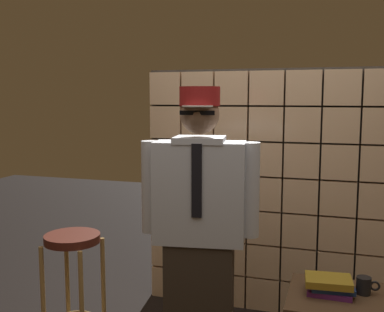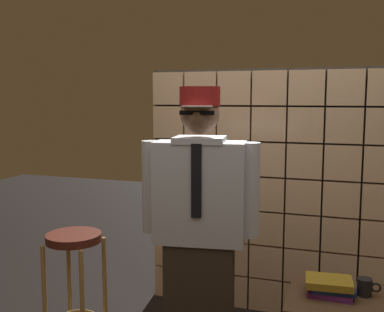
{
  "view_description": "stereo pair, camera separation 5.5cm",
  "coord_description": "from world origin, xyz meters",
  "px_view_note": "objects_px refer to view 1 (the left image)",
  "views": [
    {
      "loc": [
        0.51,
        -2.09,
        1.64
      ],
      "look_at": [
        -0.26,
        0.33,
        1.32
      ],
      "focal_mm": 43.28,
      "sensor_mm": 36.0,
      "label": 1
    },
    {
      "loc": [
        0.56,
        -2.07,
        1.64
      ],
      "look_at": [
        -0.26,
        0.33,
        1.32
      ],
      "focal_mm": 43.28,
      "sensor_mm": 36.0,
      "label": 2
    }
  ],
  "objects_px": {
    "standing_person": "(199,230)",
    "coffee_mug": "(364,285)",
    "bar_stool": "(73,267)",
    "side_table": "(336,309)",
    "book_stack": "(330,286)"
  },
  "relations": [
    {
      "from": "bar_stool",
      "to": "side_table",
      "type": "height_order",
      "value": "bar_stool"
    },
    {
      "from": "standing_person",
      "to": "coffee_mug",
      "type": "height_order",
      "value": "standing_person"
    },
    {
      "from": "standing_person",
      "to": "book_stack",
      "type": "distance_m",
      "value": 0.78
    },
    {
      "from": "side_table",
      "to": "coffee_mug",
      "type": "bearing_deg",
      "value": 25.39
    },
    {
      "from": "side_table",
      "to": "book_stack",
      "type": "height_order",
      "value": "book_stack"
    },
    {
      "from": "bar_stool",
      "to": "book_stack",
      "type": "bearing_deg",
      "value": 5.24
    },
    {
      "from": "standing_person",
      "to": "side_table",
      "type": "distance_m",
      "value": 0.86
    },
    {
      "from": "bar_stool",
      "to": "coffee_mug",
      "type": "relative_size",
      "value": 6.37
    },
    {
      "from": "side_table",
      "to": "book_stack",
      "type": "bearing_deg",
      "value": 168.71
    },
    {
      "from": "book_stack",
      "to": "coffee_mug",
      "type": "xyz_separation_m",
      "value": [
        0.18,
        0.06,
        -0.0
      ]
    },
    {
      "from": "standing_person",
      "to": "coffee_mug",
      "type": "xyz_separation_m",
      "value": [
        0.9,
        0.14,
        -0.27
      ]
    },
    {
      "from": "coffee_mug",
      "to": "book_stack",
      "type": "bearing_deg",
      "value": -161.52
    },
    {
      "from": "bar_stool",
      "to": "side_table",
      "type": "relative_size",
      "value": 1.42
    },
    {
      "from": "standing_person",
      "to": "coffee_mug",
      "type": "distance_m",
      "value": 0.96
    },
    {
      "from": "coffee_mug",
      "to": "standing_person",
      "type": "bearing_deg",
      "value": -171.21
    }
  ]
}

